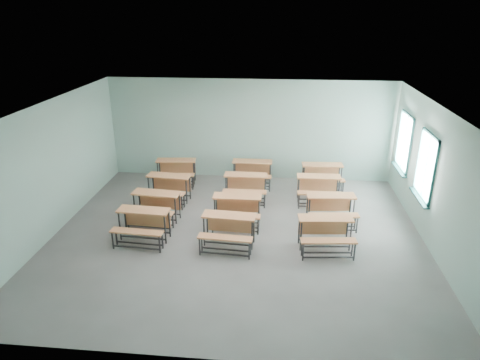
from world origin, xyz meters
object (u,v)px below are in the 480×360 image
at_px(desk_unit_r3c0, 176,168).
at_px(desk_unit_r2c0, 168,185).
at_px(desk_unit_r2c1, 246,184).
at_px(desk_unit_r0c2, 326,229).
at_px(desk_unit_r3c1, 252,170).
at_px(desk_unit_r1c2, 331,206).
at_px(desk_unit_r0c1, 228,227).
at_px(desk_unit_r3c2, 322,173).
at_px(desk_unit_r1c0, 155,203).
at_px(desk_unit_r1c1, 237,207).
at_px(desk_unit_r2c2, 319,186).
at_px(desk_unit_r0c0, 143,221).

bearing_deg(desk_unit_r3c0, desk_unit_r2c0, -91.69).
bearing_deg(desk_unit_r2c1, desk_unit_r0c2, -51.49).
bearing_deg(desk_unit_r3c1, desk_unit_r1c2, -48.18).
distance_m(desk_unit_r0c2, desk_unit_r2c1, 3.26).
bearing_deg(desk_unit_r0c1, desk_unit_r3c2, 60.43).
relative_size(desk_unit_r2c1, desk_unit_r3c0, 0.95).
relative_size(desk_unit_r0c2, desk_unit_r2c1, 1.05).
height_order(desk_unit_r2c0, desk_unit_r2c1, same).
xyz_separation_m(desk_unit_r1c0, desk_unit_r2c1, (2.22, 1.51, 0.00)).
bearing_deg(desk_unit_r1c1, desk_unit_r0c1, -95.36).
distance_m(desk_unit_r2c0, desk_unit_r2c2, 4.30).
bearing_deg(desk_unit_r1c1, desk_unit_r3c1, 85.10).
relative_size(desk_unit_r2c0, desk_unit_r2c1, 1.06).
relative_size(desk_unit_r0c0, desk_unit_r0c2, 0.98).
height_order(desk_unit_r3c1, desk_unit_r3c2, same).
bearing_deg(desk_unit_r1c0, desk_unit_r2c2, 26.32).
distance_m(desk_unit_r2c1, desk_unit_r3c0, 2.53).
bearing_deg(desk_unit_r0c0, desk_unit_r2c1, 52.38).
height_order(desk_unit_r0c1, desk_unit_r3c2, same).
relative_size(desk_unit_r0c2, desk_unit_r1c1, 1.05).
distance_m(desk_unit_r0c1, desk_unit_r1c1, 1.10).
height_order(desk_unit_r1c1, desk_unit_r3c1, same).
bearing_deg(desk_unit_r0c2, desk_unit_r2c2, 83.90).
distance_m(desk_unit_r0c2, desk_unit_r2c0, 4.81).
relative_size(desk_unit_r0c1, desk_unit_r2c2, 1.03).
xyz_separation_m(desk_unit_r2c1, desk_unit_r2c2, (2.08, 0.07, 0.00)).
height_order(desk_unit_r0c1, desk_unit_r1c0, same).
bearing_deg(desk_unit_r3c0, desk_unit_r0c2, -45.05).
xyz_separation_m(desk_unit_r1c0, desk_unit_r2c0, (0.02, 1.23, 0.00)).
bearing_deg(desk_unit_r1c2, desk_unit_r2c2, 94.09).
relative_size(desk_unit_r0c0, desk_unit_r3c1, 1.04).
bearing_deg(desk_unit_r2c2, desk_unit_r1c1, -144.73).
bearing_deg(desk_unit_r2c0, desk_unit_r0c0, -84.69).
distance_m(desk_unit_r0c2, desk_unit_r3c1, 4.19).
distance_m(desk_unit_r2c1, desk_unit_r3c1, 1.19).
bearing_deg(desk_unit_r3c1, desk_unit_r2c2, -29.59).
distance_m(desk_unit_r0c1, desk_unit_r2c1, 2.62).
xyz_separation_m(desk_unit_r1c0, desk_unit_r3c1, (2.33, 2.70, 0.00)).
bearing_deg(desk_unit_r0c0, desk_unit_r1c2, 19.56).
xyz_separation_m(desk_unit_r0c0, desk_unit_r1c2, (4.54, 1.29, 0.00)).
bearing_deg(desk_unit_r2c0, desk_unit_r3c0, 99.84).
bearing_deg(desk_unit_r2c0, desk_unit_r0c1, -42.99).
distance_m(desk_unit_r2c2, desk_unit_r3c0, 4.49).
xyz_separation_m(desk_unit_r2c2, desk_unit_r3c0, (-4.38, 0.99, 0.00)).
relative_size(desk_unit_r1c0, desk_unit_r3c0, 1.01).
relative_size(desk_unit_r1c1, desk_unit_r3c2, 0.98).
distance_m(desk_unit_r0c0, desk_unit_r0c1, 2.06).
distance_m(desk_unit_r0c2, desk_unit_r3c0, 5.64).
bearing_deg(desk_unit_r2c2, desk_unit_r0c1, -131.03).
relative_size(desk_unit_r2c0, desk_unit_r2c2, 1.05).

